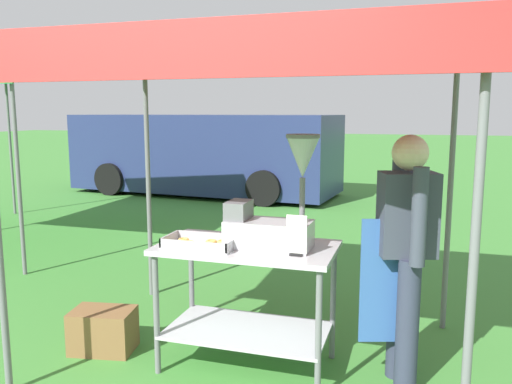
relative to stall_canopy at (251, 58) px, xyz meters
The scene contains 10 objects.
ground_plane 5.04m from the stall_canopy, 93.11° to the left, with size 70.00×70.00×0.00m, color #3D7F33.
stall_canopy is the anchor object (origin of this frame).
donut_cart 1.47m from the stall_canopy, 90.00° to the right, with size 1.19×0.67×0.86m.
donut_tray 1.27m from the stall_canopy, 138.68° to the right, with size 0.47×0.27×0.07m.
donut_fryer 1.02m from the stall_canopy, 30.16° to the right, with size 0.61×0.28×0.75m.
menu_sign 1.21m from the stall_canopy, 34.29° to the right, with size 0.13×0.05×0.26m.
vendor 1.57m from the stall_canopy, ahead, with size 0.47×0.53×1.61m.
supply_crate 2.23m from the stall_canopy, 169.41° to the right, with size 0.49×0.36×0.31m.
van_navy 7.81m from the stall_canopy, 115.39° to the left, with size 5.81×2.47×1.69m.
neighbour_tent 4.92m from the stall_canopy, 150.02° to the left, with size 2.81×2.96×2.31m.
Camera 1 is at (1.31, -1.88, 1.74)m, focal length 36.33 mm.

